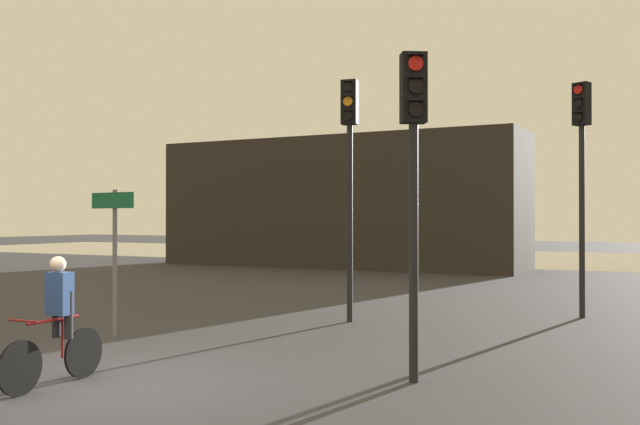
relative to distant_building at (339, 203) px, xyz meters
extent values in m
plane|color=#333338|center=(6.94, -21.26, -2.75)|extent=(120.00, 120.00, 0.00)
cube|color=#9E937F|center=(6.94, 10.00, -2.75)|extent=(80.00, 16.00, 0.01)
cube|color=#2D2823|center=(0.00, 0.00, 0.00)|extent=(15.78, 4.00, 5.50)
cylinder|color=black|center=(7.33, -14.72, -0.75)|extent=(0.12, 0.12, 3.99)
cube|color=black|center=(7.33, -14.72, 1.69)|extent=(0.35, 0.29, 0.90)
cylinder|color=black|center=(7.35, -14.85, 1.98)|extent=(0.19, 0.06, 0.19)
cube|color=black|center=(7.35, -14.87, 2.09)|extent=(0.21, 0.15, 0.02)
cylinder|color=orange|center=(7.35, -14.85, 1.69)|extent=(0.19, 0.06, 0.19)
cube|color=black|center=(7.35, -14.87, 1.80)|extent=(0.21, 0.15, 0.02)
cylinder|color=black|center=(7.35, -14.85, 1.40)|extent=(0.19, 0.06, 0.19)
cube|color=black|center=(7.35, -14.87, 1.51)|extent=(0.21, 0.15, 0.02)
cylinder|color=black|center=(11.43, -11.95, -0.72)|extent=(0.12, 0.12, 4.05)
cube|color=black|center=(11.43, -11.95, 1.75)|extent=(0.39, 0.35, 0.90)
cylinder|color=red|center=(11.38, -12.07, 2.04)|extent=(0.19, 0.11, 0.19)
cube|color=black|center=(11.37, -12.09, 2.15)|extent=(0.22, 0.19, 0.02)
cylinder|color=black|center=(11.38, -12.07, 1.75)|extent=(0.19, 0.11, 0.19)
cube|color=black|center=(11.37, -12.09, 1.86)|extent=(0.22, 0.19, 0.02)
cylinder|color=black|center=(11.38, -12.07, 1.46)|extent=(0.19, 0.11, 0.19)
cube|color=black|center=(11.37, -12.09, 1.57)|extent=(0.22, 0.19, 0.02)
cylinder|color=black|center=(10.28, -19.15, -1.09)|extent=(0.12, 0.12, 3.32)
cube|color=black|center=(10.28, -19.15, 1.02)|extent=(0.40, 0.37, 0.90)
cylinder|color=red|center=(10.36, -19.27, 1.31)|extent=(0.18, 0.13, 0.19)
cube|color=black|center=(10.37, -19.28, 1.42)|extent=(0.22, 0.20, 0.02)
cylinder|color=black|center=(10.36, -19.27, 1.02)|extent=(0.18, 0.13, 0.19)
cube|color=black|center=(10.37, -19.28, 1.13)|extent=(0.22, 0.20, 0.02)
cylinder|color=black|center=(10.36, -19.27, 0.73)|extent=(0.18, 0.13, 0.19)
cube|color=black|center=(10.37, -19.28, 0.84)|extent=(0.22, 0.20, 0.02)
cylinder|color=slate|center=(4.42, -18.30, -1.45)|extent=(0.08, 0.08, 2.60)
cube|color=#116038|center=(4.42, -18.36, -0.34)|extent=(1.09, 0.18, 0.28)
cylinder|color=black|center=(6.40, -21.96, -2.42)|extent=(0.07, 0.66, 0.66)
cylinder|color=black|center=(6.35, -20.91, -2.42)|extent=(0.07, 0.66, 0.66)
cylinder|color=maroon|center=(6.37, -21.43, -1.92)|extent=(0.08, 0.84, 0.04)
cylinder|color=maroon|center=(6.36, -21.28, -2.14)|extent=(0.04, 0.04, 0.55)
cylinder|color=maroon|center=(6.40, -21.91, -1.87)|extent=(0.46, 0.05, 0.03)
cylinder|color=black|center=(6.26, -21.29, -1.87)|extent=(0.11, 0.11, 0.60)
cylinder|color=black|center=(6.46, -21.28, -1.87)|extent=(0.11, 0.11, 0.60)
cube|color=navy|center=(6.37, -21.33, -1.60)|extent=(0.31, 0.21, 0.54)
sphere|color=beige|center=(6.37, -21.36, -1.23)|extent=(0.20, 0.20, 0.20)
camera|label=1|loc=(13.40, -27.80, -0.64)|focal=40.00mm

